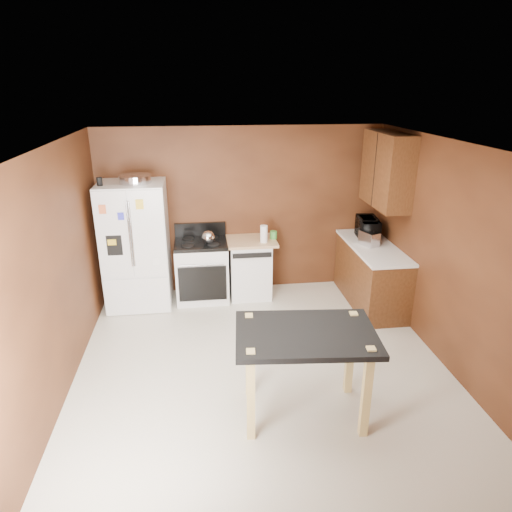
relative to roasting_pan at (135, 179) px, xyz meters
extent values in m
plane|color=beige|center=(1.48, -1.85, -1.85)|extent=(4.50, 4.50, 0.00)
plane|color=white|center=(1.48, -1.85, 0.65)|extent=(4.50, 4.50, 0.00)
plane|color=#5A2F17|center=(1.48, 0.40, -0.60)|extent=(4.20, 0.00, 4.20)
plane|color=#5A2F17|center=(1.48, -4.10, -0.60)|extent=(4.20, 0.00, 4.20)
plane|color=#5A2F17|center=(-0.62, -1.85, -0.60)|extent=(0.00, 4.50, 4.50)
plane|color=#5A2F17|center=(3.58, -1.85, -0.60)|extent=(0.00, 4.50, 4.50)
cylinder|color=silver|center=(0.00, 0.00, 0.00)|extent=(0.43, 0.43, 0.11)
cylinder|color=black|center=(-0.44, -0.13, 0.00)|extent=(0.07, 0.07, 0.11)
sphere|color=silver|center=(0.94, -0.02, -0.86)|extent=(0.19, 0.19, 0.19)
cylinder|color=white|center=(1.75, -0.03, -0.84)|extent=(0.13, 0.13, 0.25)
cylinder|color=green|center=(1.91, 0.11, -0.91)|extent=(0.12, 0.12, 0.11)
cube|color=silver|center=(3.21, -0.38, -0.85)|extent=(0.26, 0.32, 0.20)
imported|color=black|center=(3.30, -0.08, -0.81)|extent=(0.40, 0.54, 0.28)
cube|color=white|center=(-0.07, 0.02, -0.95)|extent=(0.90, 0.75, 1.80)
cube|color=white|center=(-0.30, -0.37, -0.67)|extent=(0.43, 0.02, 1.20)
cube|color=white|center=(0.15, -0.37, -0.67)|extent=(0.43, 0.02, 1.20)
cube|color=white|center=(-0.07, -0.37, -1.57)|extent=(0.88, 0.02, 0.54)
cube|color=black|center=(-0.30, -0.37, -0.80)|extent=(0.20, 0.01, 0.28)
cylinder|color=silver|center=(-0.09, -0.39, -0.65)|extent=(0.02, 0.02, 0.90)
cylinder|color=silver|center=(-0.06, -0.39, -0.65)|extent=(0.02, 0.02, 0.90)
cube|color=orange|center=(-0.39, -0.39, -0.30)|extent=(0.09, 0.00, 0.12)
cube|color=#3034D0|center=(-0.17, -0.39, -0.40)|extent=(0.08, 0.00, 0.10)
cube|color=yellow|center=(0.08, -0.39, -0.25)|extent=(0.10, 0.00, 0.13)
cube|color=gold|center=(-0.32, -0.39, -0.75)|extent=(0.11, 0.00, 0.08)
cube|color=white|center=(0.23, -0.39, -1.05)|extent=(0.09, 0.00, 0.10)
cube|color=white|center=(0.84, 0.07, -1.43)|extent=(0.76, 0.65, 0.85)
cube|color=black|center=(0.84, 0.07, -0.98)|extent=(0.76, 0.65, 0.05)
cube|color=black|center=(0.84, 0.36, -0.85)|extent=(0.76, 0.06, 0.20)
cube|color=black|center=(0.84, -0.27, -1.47)|extent=(0.68, 0.02, 0.52)
cylinder|color=silver|center=(0.84, -0.27, -1.18)|extent=(0.62, 0.02, 0.02)
cylinder|color=black|center=(0.66, 0.23, -0.95)|extent=(0.17, 0.17, 0.02)
cylinder|color=black|center=(1.02, 0.23, -0.95)|extent=(0.17, 0.17, 0.02)
cylinder|color=black|center=(0.66, -0.09, -0.95)|extent=(0.17, 0.17, 0.02)
cylinder|color=black|center=(1.02, -0.09, -0.95)|extent=(0.17, 0.17, 0.02)
cube|color=white|center=(1.56, 0.10, -1.43)|extent=(0.60, 0.60, 0.85)
cube|color=black|center=(1.56, -0.22, -1.09)|extent=(0.56, 0.02, 0.07)
cube|color=tan|center=(1.56, 0.10, -0.98)|extent=(0.78, 0.62, 0.04)
cube|color=brown|center=(3.28, -0.40, -1.42)|extent=(0.60, 1.55, 0.86)
cube|color=white|center=(3.28, -0.40, -0.97)|extent=(0.63, 1.58, 0.04)
cube|color=brown|center=(3.40, -0.30, 0.10)|extent=(0.35, 1.05, 1.00)
cube|color=black|center=(3.22, -0.30, 0.10)|extent=(0.01, 0.01, 1.00)
cube|color=black|center=(1.77, -2.65, -0.97)|extent=(1.37, 0.98, 0.05)
cube|color=tan|center=(1.28, -2.29, -1.39)|extent=(0.08, 0.08, 0.93)
cube|color=tan|center=(2.31, -2.38, -1.39)|extent=(0.08, 0.08, 0.93)
cube|color=tan|center=(1.22, -2.92, -1.39)|extent=(0.08, 0.08, 0.93)
cube|color=tan|center=(2.25, -3.02, -1.39)|extent=(0.08, 0.08, 0.93)
camera|label=1|loc=(0.84, -6.25, 1.22)|focal=32.00mm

